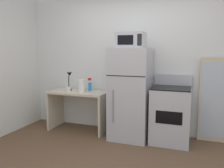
{
  "coord_description": "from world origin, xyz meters",
  "views": [
    {
      "loc": [
        0.98,
        -2.38,
        1.49
      ],
      "look_at": [
        -0.27,
        1.1,
        0.96
      ],
      "focal_mm": 35.92,
      "sensor_mm": 36.0,
      "label": 1
    }
  ],
  "objects_px": {
    "desk": "(79,103)",
    "refrigerator": "(131,94)",
    "oven_range": "(171,114)",
    "leaning_mirror": "(213,100)",
    "microwave": "(131,40)",
    "paper_towel_roll": "(82,86)",
    "coffee_mug": "(68,90)",
    "spray_bottle": "(90,86)",
    "desk_lamp": "(69,78)"
  },
  "relations": [
    {
      "from": "coffee_mug",
      "to": "oven_range",
      "type": "relative_size",
      "value": 0.09
    },
    {
      "from": "desk_lamp",
      "to": "coffee_mug",
      "type": "bearing_deg",
      "value": -66.04
    },
    {
      "from": "desk_lamp",
      "to": "microwave",
      "type": "relative_size",
      "value": 0.77
    },
    {
      "from": "desk_lamp",
      "to": "refrigerator",
      "type": "bearing_deg",
      "value": -4.17
    },
    {
      "from": "paper_towel_roll",
      "to": "leaning_mirror",
      "type": "relative_size",
      "value": 0.17
    },
    {
      "from": "refrigerator",
      "to": "leaning_mirror",
      "type": "xyz_separation_m",
      "value": [
        1.33,
        0.29,
        -0.08
      ]
    },
    {
      "from": "microwave",
      "to": "oven_range",
      "type": "relative_size",
      "value": 0.42
    },
    {
      "from": "desk",
      "to": "leaning_mirror",
      "type": "height_order",
      "value": "leaning_mirror"
    },
    {
      "from": "paper_towel_roll",
      "to": "oven_range",
      "type": "height_order",
      "value": "oven_range"
    },
    {
      "from": "spray_bottle",
      "to": "coffee_mug",
      "type": "distance_m",
      "value": 0.42
    },
    {
      "from": "desk_lamp",
      "to": "refrigerator",
      "type": "relative_size",
      "value": 0.23
    },
    {
      "from": "coffee_mug",
      "to": "refrigerator",
      "type": "height_order",
      "value": "refrigerator"
    },
    {
      "from": "desk",
      "to": "spray_bottle",
      "type": "bearing_deg",
      "value": 34.49
    },
    {
      "from": "oven_range",
      "to": "spray_bottle",
      "type": "bearing_deg",
      "value": 174.58
    },
    {
      "from": "desk",
      "to": "leaning_mirror",
      "type": "distance_m",
      "value": 2.38
    },
    {
      "from": "desk_lamp",
      "to": "oven_range",
      "type": "height_order",
      "value": "desk_lamp"
    },
    {
      "from": "coffee_mug",
      "to": "refrigerator",
      "type": "bearing_deg",
      "value": 4.29
    },
    {
      "from": "oven_range",
      "to": "paper_towel_roll",
      "type": "bearing_deg",
      "value": -178.13
    },
    {
      "from": "desk",
      "to": "microwave",
      "type": "xyz_separation_m",
      "value": [
        1.04,
        -0.08,
        1.16
      ]
    },
    {
      "from": "desk",
      "to": "oven_range",
      "type": "bearing_deg",
      "value": -0.76
    },
    {
      "from": "spray_bottle",
      "to": "refrigerator",
      "type": "relative_size",
      "value": 0.16
    },
    {
      "from": "desk",
      "to": "desk_lamp",
      "type": "xyz_separation_m",
      "value": [
        -0.22,
        0.04,
        0.47
      ]
    },
    {
      "from": "coffee_mug",
      "to": "oven_range",
      "type": "height_order",
      "value": "oven_range"
    },
    {
      "from": "desk_lamp",
      "to": "leaning_mirror",
      "type": "height_order",
      "value": "leaning_mirror"
    },
    {
      "from": "spray_bottle",
      "to": "microwave",
      "type": "relative_size",
      "value": 0.54
    },
    {
      "from": "microwave",
      "to": "leaning_mirror",
      "type": "height_order",
      "value": "microwave"
    },
    {
      "from": "desk",
      "to": "oven_range",
      "type": "relative_size",
      "value": 1.0
    },
    {
      "from": "oven_range",
      "to": "desk_lamp",
      "type": "bearing_deg",
      "value": 178.24
    },
    {
      "from": "paper_towel_roll",
      "to": "microwave",
      "type": "distance_m",
      "value": 1.24
    },
    {
      "from": "coffee_mug",
      "to": "microwave",
      "type": "xyz_separation_m",
      "value": [
        1.18,
        0.07,
        0.88
      ]
    },
    {
      "from": "microwave",
      "to": "oven_range",
      "type": "height_order",
      "value": "microwave"
    },
    {
      "from": "desk",
      "to": "leaning_mirror",
      "type": "relative_size",
      "value": 0.79
    },
    {
      "from": "paper_towel_roll",
      "to": "spray_bottle",
      "type": "bearing_deg",
      "value": 70.19
    },
    {
      "from": "refrigerator",
      "to": "microwave",
      "type": "relative_size",
      "value": 3.37
    },
    {
      "from": "paper_towel_roll",
      "to": "spray_bottle",
      "type": "height_order",
      "value": "spray_bottle"
    },
    {
      "from": "oven_range",
      "to": "leaning_mirror",
      "type": "bearing_deg",
      "value": 21.39
    },
    {
      "from": "leaning_mirror",
      "to": "spray_bottle",
      "type": "bearing_deg",
      "value": -177.13
    },
    {
      "from": "desk",
      "to": "refrigerator",
      "type": "distance_m",
      "value": 1.07
    },
    {
      "from": "desk",
      "to": "refrigerator",
      "type": "height_order",
      "value": "refrigerator"
    },
    {
      "from": "desk",
      "to": "refrigerator",
      "type": "relative_size",
      "value": 0.71
    },
    {
      "from": "paper_towel_roll",
      "to": "coffee_mug",
      "type": "xyz_separation_m",
      "value": [
        -0.25,
        -0.07,
        -0.07
      ]
    },
    {
      "from": "desk",
      "to": "paper_towel_roll",
      "type": "height_order",
      "value": "paper_towel_roll"
    },
    {
      "from": "spray_bottle",
      "to": "leaning_mirror",
      "type": "relative_size",
      "value": 0.18
    },
    {
      "from": "coffee_mug",
      "to": "paper_towel_roll",
      "type": "bearing_deg",
      "value": 15.49
    },
    {
      "from": "paper_towel_roll",
      "to": "refrigerator",
      "type": "xyz_separation_m",
      "value": [
        0.93,
        0.02,
        -0.09
      ]
    },
    {
      "from": "oven_range",
      "to": "leaning_mirror",
      "type": "distance_m",
      "value": 0.74
    },
    {
      "from": "paper_towel_roll",
      "to": "microwave",
      "type": "height_order",
      "value": "microwave"
    },
    {
      "from": "paper_towel_roll",
      "to": "leaning_mirror",
      "type": "height_order",
      "value": "leaning_mirror"
    },
    {
      "from": "refrigerator",
      "to": "microwave",
      "type": "height_order",
      "value": "microwave"
    },
    {
      "from": "coffee_mug",
      "to": "leaning_mirror",
      "type": "bearing_deg",
      "value": 8.53
    }
  ]
}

